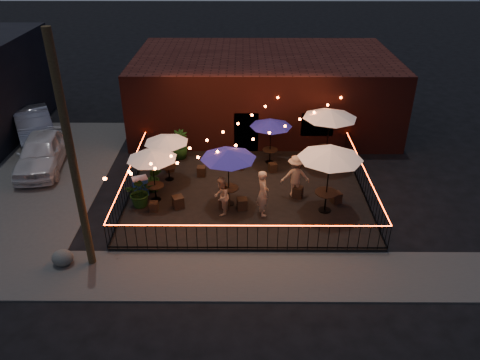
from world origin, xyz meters
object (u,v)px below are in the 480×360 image
object	(u,v)px
cafe_table_3	(271,124)
cafe_table_2	(228,155)
cafe_table_1	(166,140)
cafe_table_0	(152,156)
cafe_table_5	(330,114)
boulder	(63,258)
utility_pole	(72,161)
cafe_table_4	(330,154)
cooler	(140,186)

from	to	relation	value
cafe_table_3	cafe_table_2	bearing A→B (deg)	-116.53
cafe_table_3	cafe_table_1	bearing A→B (deg)	-159.61
cafe_table_0	cafe_table_5	bearing A→B (deg)	23.55
cafe_table_2	boulder	size ratio (longest dim) A/B	3.11
utility_pole	cafe_table_5	world-z (taller)	utility_pole
cafe_table_5	cafe_table_0	bearing A→B (deg)	-156.45
cafe_table_4	cafe_table_2	bearing A→B (deg)	172.79
utility_pole	cafe_table_5	size ratio (longest dim) A/B	2.89
boulder	utility_pole	bearing A→B (deg)	7.35
cafe_table_2	cafe_table_1	bearing A→B (deg)	143.39
utility_pole	cafe_table_5	xyz separation A→B (m)	(9.20, 7.25, -1.32)
cafe_table_1	cooler	distance (m)	2.29
cafe_table_0	cafe_table_5	xyz separation A→B (m)	(7.60, 3.31, 0.47)
cafe_table_0	cafe_table_2	xyz separation A→B (m)	(3.06, -0.29, 0.19)
utility_pole	cafe_table_5	distance (m)	11.79
cafe_table_0	cafe_table_1	bearing A→B (deg)	79.68
cafe_table_1	boulder	xyz separation A→B (m)	(-2.87, -5.81, -1.79)
cooler	cafe_table_4	bearing A→B (deg)	-32.26
utility_pole	cafe_table_2	bearing A→B (deg)	38.03
cafe_table_3	cooler	bearing A→B (deg)	-151.46
cafe_table_3	cafe_table_4	world-z (taller)	cafe_table_4
cafe_table_0	cafe_table_1	size ratio (longest dim) A/B	1.03
cafe_table_2	cafe_table_4	world-z (taller)	cafe_table_4
cafe_table_2	cafe_table_5	xyz separation A→B (m)	(4.54, 3.61, 0.28)
cafe_table_0	cafe_table_1	world-z (taller)	cafe_table_0
cafe_table_5	utility_pole	bearing A→B (deg)	-141.76
cafe_table_0	cafe_table_2	world-z (taller)	cafe_table_2
cafe_table_0	cooler	bearing A→B (deg)	150.42
cafe_table_3	cafe_table_5	xyz separation A→B (m)	(2.66, -0.15, 0.53)
cafe_table_2	cafe_table_5	size ratio (longest dim) A/B	0.91
cafe_table_4	cafe_table_5	bearing A→B (deg)	81.00
cafe_table_2	cooler	bearing A→B (deg)	169.62
utility_pole	cafe_table_4	size ratio (longest dim) A/B	2.73
cafe_table_3	boulder	xyz separation A→B (m)	(-7.49, -7.52, -1.83)
cafe_table_1	cooler	size ratio (longest dim) A/B	3.10
cafe_table_4	cooler	bearing A→B (deg)	171.22
utility_pole	cafe_table_0	world-z (taller)	utility_pole
cafe_table_3	cafe_table_4	size ratio (longest dim) A/B	0.75
utility_pole	cafe_table_4	bearing A→B (deg)	20.24
utility_pole	boulder	bearing A→B (deg)	-172.65
cafe_table_1	cooler	bearing A→B (deg)	-127.04
cooler	boulder	distance (m)	4.83
utility_pole	cafe_table_2	distance (m)	6.13
cafe_table_4	boulder	xyz separation A→B (m)	(-9.50, -3.28, -2.36)
boulder	cafe_table_4	bearing A→B (deg)	19.02
cafe_table_2	cafe_table_4	xyz separation A→B (m)	(3.89, -0.49, 0.28)
utility_pole	cafe_table_3	distance (m)	10.05
cafe_table_1	cafe_table_3	distance (m)	4.93
utility_pole	cooler	xyz separation A→B (m)	(0.90, 4.33, -3.43)
utility_pole	cafe_table_3	size ratio (longest dim) A/B	3.65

